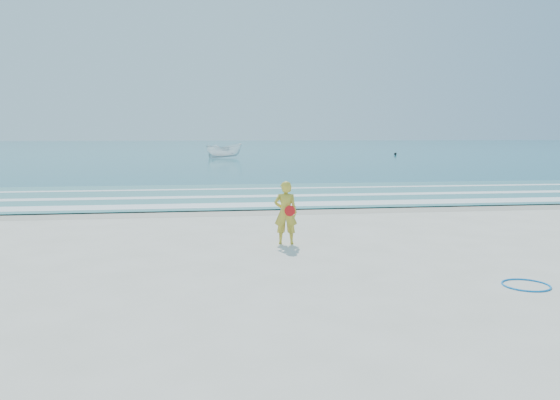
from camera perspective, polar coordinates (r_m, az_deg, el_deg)
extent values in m
plane|color=silver|center=(11.08, -0.52, -7.71)|extent=(400.00, 400.00, 0.00)
cube|color=#B2A893|center=(19.87, -3.86, -1.15)|extent=(400.00, 2.40, 0.00)
cube|color=#19727F|center=(115.67, -7.26, 5.54)|extent=(400.00, 190.00, 0.04)
cube|color=#59B7AD|center=(24.82, -4.68, 0.57)|extent=(400.00, 10.00, 0.01)
cube|color=white|center=(21.15, -4.11, -0.52)|extent=(400.00, 1.40, 0.01)
cube|color=white|center=(24.02, -4.57, 0.37)|extent=(400.00, 0.90, 0.01)
cube|color=white|center=(27.30, -4.98, 1.16)|extent=(400.00, 0.60, 0.01)
torus|color=#0B7AD4|center=(11.19, 24.32, -8.10)|extent=(0.93, 0.93, 0.03)
imported|color=white|center=(61.64, -5.85, 5.13)|extent=(4.49, 2.73, 1.63)
sphere|color=black|center=(71.05, 11.96, 4.74)|extent=(0.35, 0.35, 0.35)
imported|color=gold|center=(13.85, 0.59, -1.33)|extent=(0.65, 0.50, 1.61)
cylinder|color=red|center=(13.67, 1.04, -1.14)|extent=(0.27, 0.08, 0.27)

